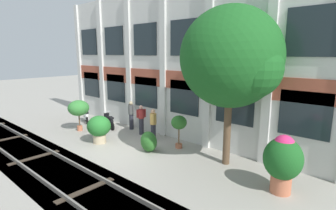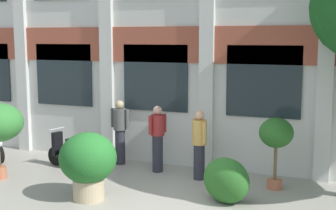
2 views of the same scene
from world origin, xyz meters
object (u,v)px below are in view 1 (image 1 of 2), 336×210
resident_by_doorway (131,114)px  scooter_near_curb (110,122)px  potted_plant_low_pan (79,108)px  resident_near_plants (141,119)px  topiary_hedge (149,141)px  broadleaf_tree (230,60)px  potted_plant_fluted_column (99,127)px  potted_plant_terracotta_small (179,124)px  potted_plant_stone_basin (283,160)px  resident_watching_tracks (153,123)px  scooter_second_parked (86,116)px

resident_by_doorway → scooter_near_curb: bearing=-46.8°
potted_plant_low_pan → resident_by_doorway: potted_plant_low_pan is taller
resident_near_plants → topiary_hedge: resident_near_plants is taller
scooter_near_curb → broadleaf_tree: bearing=-165.1°
potted_plant_fluted_column → topiary_hedge: potted_plant_fluted_column is taller
potted_plant_terracotta_small → potted_plant_fluted_column: potted_plant_terracotta_small is taller
potted_plant_stone_basin → resident_watching_tracks: potted_plant_stone_basin is taller
scooter_second_parked → resident_near_plants: (4.50, 0.67, 0.44)m
broadleaf_tree → potted_plant_low_pan: size_ratio=3.46×
resident_watching_tracks → broadleaf_tree: bearing=130.0°
resident_watching_tracks → topiary_hedge: resident_watching_tracks is taller
broadleaf_tree → resident_near_plants: size_ratio=3.78×
scooter_second_parked → resident_by_doorway: 3.49m
resident_watching_tracks → topiary_hedge: bearing=79.5°
potted_plant_stone_basin → topiary_hedge: (-5.79, -0.29, -0.67)m
resident_near_plants → potted_plant_low_pan: bearing=-120.0°
scooter_second_parked → resident_watching_tracks: 5.68m
scooter_second_parked → resident_by_doorway: (3.32, 0.96, 0.47)m
scooter_near_curb → resident_near_plants: bearing=-152.6°
scooter_near_curb → resident_by_doorway: resident_by_doorway is taller
resident_by_doorway → resident_watching_tracks: size_ratio=1.03×
potted_plant_fluted_column → scooter_second_parked: bearing=157.0°
scooter_near_curb → resident_near_plants: (2.19, 0.53, 0.44)m
topiary_hedge → potted_plant_terracotta_small: bearing=58.0°
potted_plant_low_pan → resident_watching_tracks: size_ratio=1.10×
scooter_near_curb → resident_watching_tracks: bearing=-160.8°
resident_watching_tracks → topiary_hedge: (0.98, -1.29, -0.41)m
resident_near_plants → topiary_hedge: 2.63m
potted_plant_low_pan → resident_near_plants: (3.21, 1.90, -0.43)m
potted_plant_terracotta_small → potted_plant_stone_basin: potted_plant_stone_basin is taller
broadleaf_tree → potted_plant_fluted_column: bearing=-161.8°
resident_by_doorway → resident_watching_tracks: resident_by_doorway is taller
potted_plant_stone_basin → potted_plant_low_pan: bearing=-176.5°
broadleaf_tree → scooter_near_curb: (-7.65, -0.15, -3.73)m
scooter_near_curb → scooter_second_parked: 2.31m
potted_plant_low_pan → potted_plant_stone_basin: bearing=3.5°
potted_plant_terracotta_small → topiary_hedge: bearing=-122.0°
resident_by_doorway → scooter_second_parked: bearing=-70.0°
scooter_near_curb → resident_near_plants: 2.30m
topiary_hedge → scooter_near_curb: bearing=167.3°
potted_plant_terracotta_small → scooter_near_curb: bearing=-177.0°
potted_plant_low_pan → scooter_second_parked: (-1.30, 1.23, -0.87)m
potted_plant_low_pan → resident_by_doorway: bearing=47.2°
potted_plant_stone_basin → resident_by_doorway: potted_plant_stone_basin is taller
potted_plant_fluted_column → potted_plant_low_pan: size_ratio=0.78×
potted_plant_fluted_column → potted_plant_stone_basin: size_ratio=0.72×
scooter_near_curb → scooter_second_parked: bearing=17.1°
potted_plant_low_pan → scooter_second_parked: potted_plant_low_pan is taller
potted_plant_fluted_column → scooter_second_parked: size_ratio=1.08×
potted_plant_stone_basin → resident_near_plants: (-7.91, 1.22, -0.25)m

